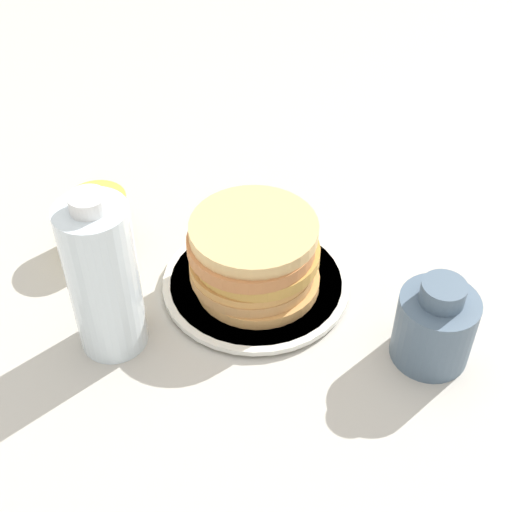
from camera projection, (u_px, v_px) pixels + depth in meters
The scene contains 6 objects.
ground_plane at pixel (255, 281), 0.93m from camera, with size 4.00×4.00×0.00m, color #BCB7AD.
plate at pixel (256, 283), 0.91m from camera, with size 0.24×0.24×0.01m.
pancake_stack at pixel (254, 255), 0.88m from camera, with size 0.17×0.16×0.09m.
juice_glass at pixel (100, 221), 0.95m from camera, with size 0.08×0.08×0.08m.
cream_jug at pixel (435, 325), 0.80m from camera, with size 0.09×0.09×0.11m.
water_bottle_near at pixel (103, 278), 0.79m from camera, with size 0.08×0.08×0.22m.
Camera 1 is at (0.48, -0.45, 0.65)m, focal length 50.00 mm.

